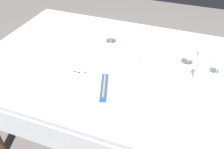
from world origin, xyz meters
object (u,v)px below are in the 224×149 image
Objects in this scene: spoon_dessert at (147,95)px; coffee_cup_right at (206,53)px; fork_inner at (74,79)px; drink_tumbler at (201,72)px; fork_outer at (80,80)px; coffee_cup_left at (133,56)px; fork_salad at (70,78)px; toothbrush_package at (104,87)px; dinner_plate at (104,89)px; wine_glass_centre at (110,30)px; wine_glass_right at (191,52)px; dinner_knife at (134,97)px; wine_glass_left at (220,61)px; spoon_soup at (141,93)px.

spoon_dessert is 0.53m from coffee_cup_right.
drink_tumbler reaches higher than fork_inner.
fork_outer is at bearing -178.62° from spoon_dessert.
drink_tumbler reaches higher than fork_outer.
spoon_dessert is 1.93× the size of coffee_cup_right.
fork_salad is at bearing -137.48° from coffee_cup_left.
toothbrush_package is 1.84× the size of drink_tumbler.
dinner_plate is at bearing -8.50° from fork_inner.
drink_tumbler is at bearing 20.72° from fork_outer.
toothbrush_package reaches higher than fork_salad.
coffee_cup_right is at bearing 3.57° from wine_glass_centre.
wine_glass_centre is (0.09, 0.43, 0.10)m from fork_salad.
fork_outer is at bearing 167.38° from toothbrush_package.
wine_glass_right is (0.53, -0.07, -0.01)m from wine_glass_centre.
toothbrush_package reaches higher than dinner_plate.
wine_glass_right is at bearing 31.84° from fork_inner.
wine_glass_right is at bearing 59.13° from dinner_knife.
coffee_cup_left is at bearing 42.52° from fork_salad.
fork_outer is 0.98× the size of dinner_knife.
coffee_cup_right is at bearing 45.55° from dinner_plate.
dinner_plate is 0.16m from fork_outer.
fork_inner and dinner_knife have the same top height.
wine_glass_left is (0.71, 0.31, 0.10)m from fork_outer.
fork_salad is 1.36× the size of wine_glass_centre.
wine_glass_left reaches higher than fork_outer.
dinner_plate is at bearing -135.10° from wine_glass_right.
fork_inner is 0.69m from wine_glass_right.
coffee_cup_left is 0.72× the size of wine_glass_right.
dinner_plate is at bearing -149.71° from drink_tumbler.
dinner_plate is 0.23m from spoon_dessert.
coffee_cup_right is at bearing 59.46° from spoon_dessert.
coffee_cup_left is 0.87× the size of coffee_cup_right.
coffee_cup_right is (0.27, 0.45, 0.04)m from spoon_dessert.
dinner_plate is 2.01× the size of wine_glass_right.
dinner_plate is 0.02m from toothbrush_package.
toothbrush_package is at bearing -8.50° from fork_inner.
spoon_soup is 2.12× the size of coffee_cup_left.
spoon_soup is (0.19, 0.05, -0.01)m from dinner_plate.
fork_inner is 0.38m from coffee_cup_left.
fork_salad is 0.41m from spoon_soup.
wine_glass_left is at bearing 23.64° from fork_outer.
coffee_cup_right is 0.63m from wine_glass_centre.
coffee_cup_left is at bearing -174.65° from wine_glass_left.
dinner_plate is 0.31m from coffee_cup_left.
coffee_cup_left is at bearing -164.47° from wine_glass_right.
wine_glass_left is at bearing -15.52° from wine_glass_right.
dinner_knife is at bearing -72.89° from coffee_cup_left.
fork_outer is at bearing -178.28° from spoon_soup.
coffee_cup_right is (0.65, 0.46, 0.04)m from fork_outer.
dinner_knife is at bearing 2.56° from toothbrush_package.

